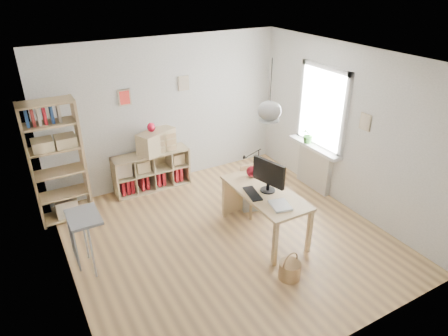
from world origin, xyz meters
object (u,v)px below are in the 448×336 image
monitor (269,174)px  drawer_chest (156,141)px  chair (254,186)px  storage_chest (255,195)px  desk (265,197)px  tall_bookshelf (56,158)px  cube_shelf (150,173)px

monitor → drawer_chest: (-0.91, 2.20, -0.11)m
chair → storage_chest: 0.36m
desk → drawer_chest: size_ratio=2.14×
tall_bookshelf → drawer_chest: size_ratio=2.85×
storage_chest → drawer_chest: 2.01m
desk → tall_bookshelf: size_ratio=0.75×
chair → drawer_chest: drawer_chest is taller
storage_chest → monitor: (-0.31, -0.77, 0.85)m
storage_chest → monitor: monitor is taller
cube_shelf → monitor: monitor is taller
tall_bookshelf → chair: (2.80, -1.34, -0.62)m
desk → chair: chair is taller
chair → drawer_chest: bearing=129.7°
tall_bookshelf → monitor: bearing=-36.7°
tall_bookshelf → storage_chest: bearing=-22.0°
cube_shelf → drawer_chest: drawer_chest is taller
tall_bookshelf → drawer_chest: (1.72, 0.24, -0.17)m
tall_bookshelf → storage_chest: size_ratio=2.85×
cube_shelf → drawer_chest: bearing=-14.7°
desk → monitor: monitor is taller
desk → cube_shelf: size_ratio=1.07×
desk → monitor: size_ratio=2.69×
chair → desk: bearing=-104.1°
cube_shelf → monitor: (1.06, -2.24, 0.73)m
chair → drawer_chest: 1.97m
desk → cube_shelf: 2.48m
tall_bookshelf → chair: tall_bookshelf is taller
monitor → drawer_chest: size_ratio=0.80×
chair → monitor: 0.85m
desk → storage_chest: desk is taller
drawer_chest → cube_shelf: bearing=141.3°
storage_chest → drawer_chest: size_ratio=1.00×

